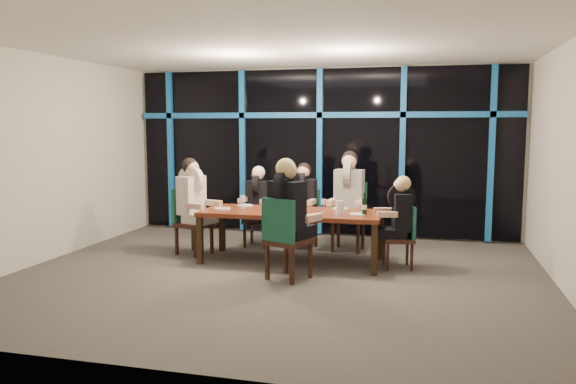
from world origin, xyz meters
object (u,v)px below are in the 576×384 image
(chair_near_mid, at_px, (284,235))
(water_pitcher, at_px, (339,208))
(chair_far_left, at_px, (259,215))
(chair_end_right, at_px, (404,233))
(chair_far_mid, at_px, (304,215))
(diner_far_left, at_px, (258,194))
(diner_near_mid, at_px, (289,201))
(chair_end_left, at_px, (189,217))
(dining_table, at_px, (291,216))
(wine_bottle, at_px, (364,207))
(diner_far_mid, at_px, (303,193))
(chair_far_right, at_px, (350,212))
(diner_end_right, at_px, (399,208))
(diner_far_right, at_px, (349,186))
(diner_end_left, at_px, (193,192))

(chair_near_mid, bearing_deg, water_pitcher, -103.07)
(chair_far_left, xyz_separation_m, chair_end_right, (2.38, -0.93, -0.01))
(water_pitcher, bearing_deg, chair_far_mid, 135.84)
(chair_near_mid, distance_m, diner_far_left, 2.11)
(chair_end_right, bearing_deg, diner_near_mid, -69.83)
(chair_far_left, height_order, chair_end_left, chair_end_left)
(dining_table, relative_size, wine_bottle, 8.29)
(chair_near_mid, distance_m, water_pitcher, 1.02)
(chair_end_left, distance_m, diner_far_mid, 1.83)
(chair_far_right, relative_size, diner_end_right, 1.25)
(chair_far_mid, height_order, diner_far_left, diner_far_left)
(chair_far_right, height_order, diner_far_right, diner_far_right)
(diner_end_right, bearing_deg, water_pitcher, -89.25)
(diner_end_left, distance_m, diner_end_right, 3.10)
(chair_far_right, xyz_separation_m, chair_end_left, (-2.35, -0.91, -0.04))
(diner_far_mid, bearing_deg, diner_end_left, -149.11)
(diner_far_left, relative_size, wine_bottle, 2.80)
(diner_far_right, relative_size, diner_near_mid, 1.01)
(diner_far_mid, relative_size, wine_bottle, 2.93)
(chair_far_mid, height_order, diner_end_left, diner_end_left)
(chair_near_mid, relative_size, diner_far_mid, 1.16)
(diner_far_left, height_order, diner_end_right, diner_far_left)
(chair_end_left, height_order, wine_bottle, wine_bottle)
(dining_table, distance_m, water_pitcher, 0.77)
(diner_end_right, height_order, diner_near_mid, diner_near_mid)
(wine_bottle, xyz_separation_m, water_pitcher, (-0.34, -0.06, -0.02))
(dining_table, height_order, chair_end_left, chair_end_left)
(dining_table, xyz_separation_m, chair_far_right, (0.70, 1.04, -0.08))
(diner_far_mid, bearing_deg, diner_end_right, -27.10)
(dining_table, xyz_separation_m, diner_far_left, (-0.79, 0.89, 0.18))
(chair_far_left, bearing_deg, diner_end_right, -20.10)
(water_pitcher, bearing_deg, chair_far_left, 155.93)
(diner_far_left, height_order, diner_far_mid, diner_far_mid)
(chair_far_right, bearing_deg, chair_end_left, -154.86)
(diner_end_left, relative_size, diner_near_mid, 0.95)
(chair_end_left, bearing_deg, diner_end_right, -74.66)
(diner_end_right, bearing_deg, chair_near_mid, -67.25)
(chair_far_right, height_order, water_pitcher, chair_far_right)
(chair_end_right, relative_size, diner_far_mid, 0.96)
(diner_far_left, bearing_deg, diner_near_mid, -59.07)
(dining_table, bearing_deg, wine_bottle, -6.42)
(chair_far_left, relative_size, diner_end_left, 0.91)
(dining_table, height_order, chair_end_right, chair_end_right)
(dining_table, bearing_deg, diner_near_mid, -78.27)
(diner_near_mid, bearing_deg, chair_end_left, -6.16)
(chair_far_left, xyz_separation_m, diner_near_mid, (0.97, -1.86, 0.52))
(chair_far_mid, bearing_deg, diner_end_right, -29.32)
(diner_near_mid, bearing_deg, wine_bottle, -115.86)
(diner_far_mid, bearing_deg, diner_far_left, -174.82)
(chair_far_left, relative_size, chair_far_right, 0.84)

